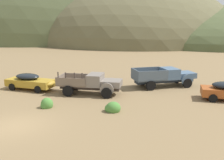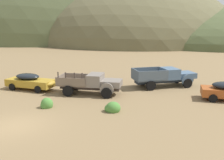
# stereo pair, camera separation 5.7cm
# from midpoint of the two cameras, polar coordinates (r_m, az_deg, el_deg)

# --- Properties ---
(ground_plane) EXTENTS (300.00, 300.00, 0.00)m
(ground_plane) POSITION_cam_midpoint_polar(r_m,az_deg,el_deg) (17.38, -21.07, -9.72)
(ground_plane) COLOR olive
(hill_far_left) EXTENTS (91.11, 51.73, 54.41)m
(hill_far_left) POSITION_cam_midpoint_polar(r_m,az_deg,el_deg) (95.90, -13.93, 8.61)
(hill_far_left) COLOR #56603D
(hill_far_left) RESTS_ON ground
(hill_far_right) EXTENTS (72.05, 72.53, 40.69)m
(hill_far_right) POSITION_cam_midpoint_polar(r_m,az_deg,el_deg) (94.06, 4.70, 8.86)
(hill_far_right) COLOR brown
(hill_far_right) RESTS_ON ground
(hill_distant) EXTENTS (92.72, 78.78, 24.59)m
(hill_distant) POSITION_cam_midpoint_polar(r_m,az_deg,el_deg) (100.87, 23.68, 8.10)
(hill_distant) COLOR #4C5633
(hill_distant) RESTS_ON ground
(car_mustard) EXTENTS (5.26, 3.28, 1.57)m
(car_mustard) POSITION_cam_midpoint_polar(r_m,az_deg,el_deg) (25.86, -17.80, -0.30)
(car_mustard) COLOR #B28928
(car_mustard) RESTS_ON ground
(truck_primer_gray) EXTENTS (6.07, 3.34, 2.16)m
(truck_primer_gray) POSITION_cam_midpoint_polar(r_m,az_deg,el_deg) (23.05, -4.07, -0.80)
(truck_primer_gray) COLOR #3D322D
(truck_primer_gray) RESTS_ON ground
(truck_chalk_blue) EXTENTS (6.75, 3.67, 1.91)m
(truck_chalk_blue) POSITION_cam_midpoint_polar(r_m,az_deg,el_deg) (26.49, 12.49, 0.76)
(truck_chalk_blue) COLOR #262D39
(truck_chalk_blue) RESTS_ON ground
(bush_lone_scrub) EXTENTS (1.19, 1.01, 0.96)m
(bush_lone_scrub) POSITION_cam_midpoint_polar(r_m,az_deg,el_deg) (18.78, -0.02, -6.38)
(bush_lone_scrub) COLOR #4C8438
(bush_lone_scrub) RESTS_ON ground
(bush_near_barrel) EXTENTS (0.95, 0.84, 1.01)m
(bush_near_barrel) POSITION_cam_midpoint_polar(r_m,az_deg,el_deg) (20.19, -14.65, -5.38)
(bush_near_barrel) COLOR #4C8438
(bush_near_barrel) RESTS_ON ground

